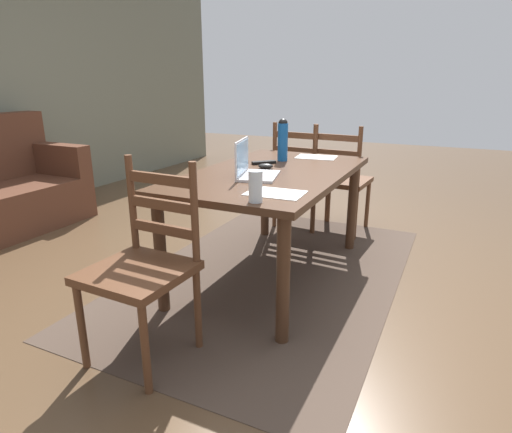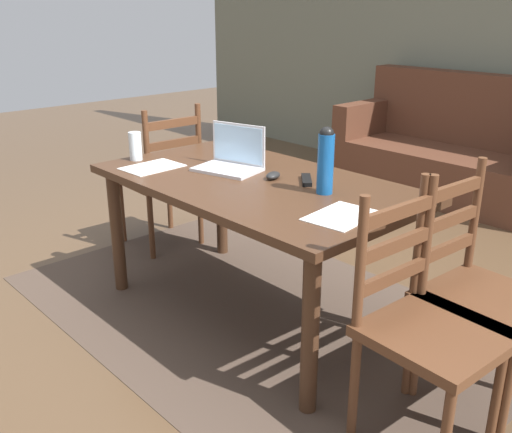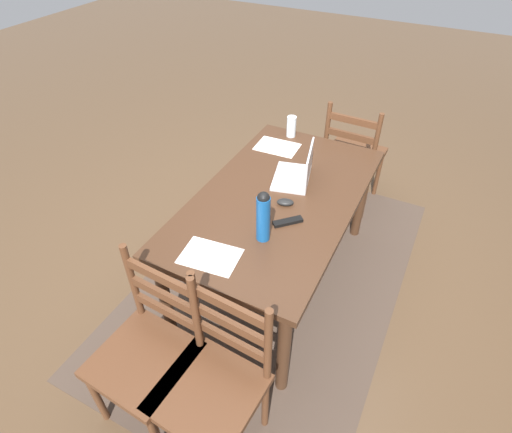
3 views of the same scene
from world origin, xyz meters
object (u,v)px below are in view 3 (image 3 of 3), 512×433
at_px(dining_table, 277,207).
at_px(chair_left_far, 353,156).
at_px(chair_right_far, 213,384).
at_px(drinking_glass, 291,127).
at_px(chair_right_near, 149,352).
at_px(tv_remote, 288,222).
at_px(computer_mouse, 285,202).
at_px(water_bottle, 263,215).
at_px(laptop, 299,172).

bearing_deg(dining_table, chair_left_far, 170.56).
relative_size(chair_left_far, chair_right_far, 1.00).
bearing_deg(drinking_glass, chair_right_near, 1.34).
bearing_deg(tv_remote, chair_left_far, 133.53).
height_order(computer_mouse, tv_remote, computer_mouse).
bearing_deg(chair_left_far, water_bottle, -3.87).
distance_m(chair_left_far, tv_remote, 1.32).
relative_size(dining_table, chair_right_near, 1.68).
height_order(laptop, water_bottle, water_bottle).
bearing_deg(water_bottle, computer_mouse, -178.15).
height_order(dining_table, computer_mouse, computer_mouse).
relative_size(chair_right_far, drinking_glass, 6.20).
height_order(drinking_glass, computer_mouse, drinking_glass).
height_order(drinking_glass, tv_remote, drinking_glass).
xyz_separation_m(chair_right_near, chair_right_far, (0.00, 0.36, 0.00)).
relative_size(chair_right_near, water_bottle, 3.14).
xyz_separation_m(drinking_glass, tv_remote, (0.92, 0.37, -0.07)).
bearing_deg(tv_remote, computer_mouse, 163.65).
distance_m(drinking_glass, computer_mouse, 0.83).
bearing_deg(computer_mouse, chair_left_far, 154.39).
bearing_deg(chair_left_far, computer_mouse, -5.46).
relative_size(dining_table, drinking_glass, 10.42).
relative_size(computer_mouse, tv_remote, 0.59).
bearing_deg(chair_right_far, water_bottle, -171.77).
distance_m(chair_right_far, drinking_glass, 1.88).
bearing_deg(computer_mouse, drinking_glass, -179.29).
distance_m(dining_table, chair_right_far, 1.12).
distance_m(computer_mouse, tv_remote, 0.17).
distance_m(dining_table, computer_mouse, 0.14).
distance_m(chair_right_far, water_bottle, 0.84).
xyz_separation_m(chair_right_near, tv_remote, (-0.89, 0.33, 0.28)).
height_order(chair_left_far, drinking_glass, chair_left_far).
bearing_deg(drinking_glass, chair_left_far, 132.78).
bearing_deg(dining_table, drinking_glass, -162.76).
xyz_separation_m(chair_right_far, tv_remote, (-0.89, -0.03, 0.28)).
height_order(chair_left_far, tv_remote, chair_left_far).
bearing_deg(drinking_glass, computer_mouse, 20.86).
xyz_separation_m(laptop, water_bottle, (0.59, 0.04, 0.10)).
distance_m(chair_right_far, computer_mouse, 1.08).
bearing_deg(chair_left_far, chair_right_near, -9.41).
bearing_deg(chair_left_far, laptop, -8.98).
distance_m(dining_table, laptop, 0.27).
height_order(dining_table, chair_right_near, chair_right_near).
bearing_deg(tv_remote, dining_table, 171.83).
bearing_deg(chair_left_far, tv_remote, -1.26).
relative_size(chair_right_far, tv_remote, 5.59).
bearing_deg(chair_right_near, chair_left_far, 170.59).
relative_size(dining_table, chair_right_far, 1.68).
relative_size(drinking_glass, tv_remote, 0.90).
distance_m(chair_left_far, water_bottle, 1.53).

